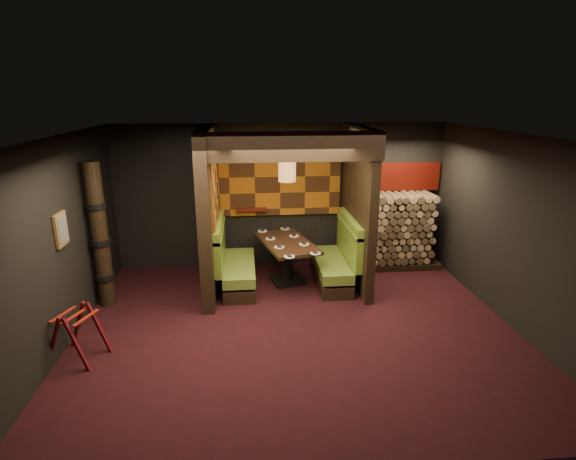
{
  "coord_description": "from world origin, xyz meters",
  "views": [
    {
      "loc": [
        -0.7,
        -6.0,
        3.41
      ],
      "look_at": [
        0.0,
        1.3,
        1.15
      ],
      "focal_mm": 28.0,
      "sensor_mm": 36.0,
      "label": 1
    }
  ],
  "objects_px": {
    "pendant_lamp": "(287,168)",
    "luggage_rack": "(77,332)",
    "totem_column": "(100,237)",
    "firewood_stack": "(396,231)",
    "booth_bench_left": "(233,265)",
    "dining_table": "(287,254)",
    "booth_bench_right": "(336,262)"
  },
  "relations": [
    {
      "from": "luggage_rack",
      "to": "totem_column",
      "type": "distance_m",
      "value": 1.8
    },
    {
      "from": "booth_bench_right",
      "to": "pendant_lamp",
      "type": "xyz_separation_m",
      "value": [
        -0.91,
        0.05,
        1.74
      ]
    },
    {
      "from": "booth_bench_right",
      "to": "pendant_lamp",
      "type": "height_order",
      "value": "pendant_lamp"
    },
    {
      "from": "booth_bench_left",
      "to": "firewood_stack",
      "type": "xyz_separation_m",
      "value": [
        3.25,
        0.7,
        0.35
      ]
    },
    {
      "from": "booth_bench_left",
      "to": "totem_column",
      "type": "relative_size",
      "value": 0.67
    },
    {
      "from": "dining_table",
      "to": "totem_column",
      "type": "relative_size",
      "value": 0.69
    },
    {
      "from": "booth_bench_right",
      "to": "dining_table",
      "type": "xyz_separation_m",
      "value": [
        -0.91,
        0.1,
        0.15
      ]
    },
    {
      "from": "booth_bench_left",
      "to": "dining_table",
      "type": "height_order",
      "value": "booth_bench_left"
    },
    {
      "from": "booth_bench_left",
      "to": "luggage_rack",
      "type": "height_order",
      "value": "booth_bench_left"
    },
    {
      "from": "dining_table",
      "to": "firewood_stack",
      "type": "relative_size",
      "value": 0.96
    },
    {
      "from": "pendant_lamp",
      "to": "booth_bench_left",
      "type": "bearing_deg",
      "value": -177.34
    },
    {
      "from": "firewood_stack",
      "to": "dining_table",
      "type": "bearing_deg",
      "value": -165.05
    },
    {
      "from": "totem_column",
      "to": "pendant_lamp",
      "type": "bearing_deg",
      "value": 10.97
    },
    {
      "from": "booth_bench_right",
      "to": "pendant_lamp",
      "type": "bearing_deg",
      "value": 177.12
    },
    {
      "from": "totem_column",
      "to": "booth_bench_right",
      "type": "bearing_deg",
      "value": 7.86
    },
    {
      "from": "pendant_lamp",
      "to": "luggage_rack",
      "type": "distance_m",
      "value": 4.11
    },
    {
      "from": "totem_column",
      "to": "booth_bench_left",
      "type": "bearing_deg",
      "value": 14.75
    },
    {
      "from": "pendant_lamp",
      "to": "totem_column",
      "type": "distance_m",
      "value": 3.27
    },
    {
      "from": "pendant_lamp",
      "to": "luggage_rack",
      "type": "relative_size",
      "value": 1.14
    },
    {
      "from": "dining_table",
      "to": "totem_column",
      "type": "height_order",
      "value": "totem_column"
    },
    {
      "from": "totem_column",
      "to": "dining_table",
      "type": "bearing_deg",
      "value": 11.87
    },
    {
      "from": "booth_bench_left",
      "to": "pendant_lamp",
      "type": "relative_size",
      "value": 1.72
    },
    {
      "from": "dining_table",
      "to": "luggage_rack",
      "type": "relative_size",
      "value": 2.02
    },
    {
      "from": "booth_bench_left",
      "to": "firewood_stack",
      "type": "height_order",
      "value": "firewood_stack"
    },
    {
      "from": "booth_bench_right",
      "to": "firewood_stack",
      "type": "xyz_separation_m",
      "value": [
        1.35,
        0.7,
        0.35
      ]
    },
    {
      "from": "booth_bench_right",
      "to": "dining_table",
      "type": "height_order",
      "value": "booth_bench_right"
    },
    {
      "from": "booth_bench_left",
      "to": "dining_table",
      "type": "bearing_deg",
      "value": 5.56
    },
    {
      "from": "luggage_rack",
      "to": "pendant_lamp",
      "type": "bearing_deg",
      "value": 36.35
    },
    {
      "from": "totem_column",
      "to": "firewood_stack",
      "type": "relative_size",
      "value": 1.39
    },
    {
      "from": "totem_column",
      "to": "firewood_stack",
      "type": "height_order",
      "value": "totem_column"
    },
    {
      "from": "luggage_rack",
      "to": "firewood_stack",
      "type": "bearing_deg",
      "value": 28.53
    },
    {
      "from": "booth_bench_left",
      "to": "dining_table",
      "type": "distance_m",
      "value": 1.0
    }
  ]
}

